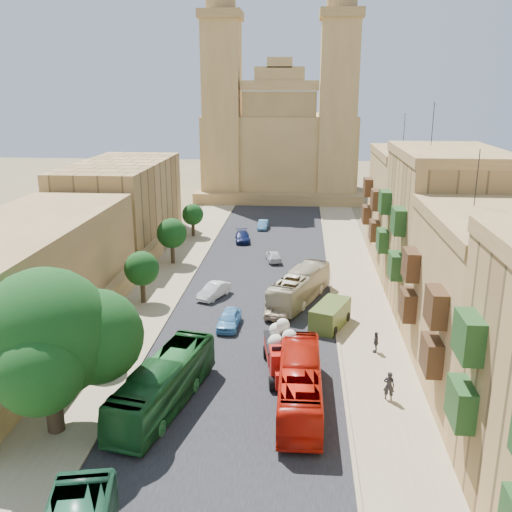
% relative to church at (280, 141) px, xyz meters
% --- Properties ---
extents(ground, '(260.00, 260.00, 0.00)m').
position_rel_church_xyz_m(ground, '(0.00, -78.61, -9.52)').
color(ground, brown).
extents(road_surface, '(14.00, 140.00, 0.01)m').
position_rel_church_xyz_m(road_surface, '(0.00, -48.61, -9.51)').
color(road_surface, black).
rests_on(road_surface, ground).
extents(sidewalk_east, '(5.00, 140.00, 0.01)m').
position_rel_church_xyz_m(sidewalk_east, '(9.50, -48.61, -9.51)').
color(sidewalk_east, '#9A8664').
rests_on(sidewalk_east, ground).
extents(sidewalk_west, '(5.00, 140.00, 0.01)m').
position_rel_church_xyz_m(sidewalk_west, '(-9.50, -48.61, -9.51)').
color(sidewalk_west, '#9A8664').
rests_on(sidewalk_west, ground).
extents(kerb_east, '(0.25, 140.00, 0.12)m').
position_rel_church_xyz_m(kerb_east, '(7.00, -48.61, -9.46)').
color(kerb_east, '#9A8664').
rests_on(kerb_east, ground).
extents(kerb_west, '(0.25, 140.00, 0.12)m').
position_rel_church_xyz_m(kerb_west, '(-7.00, -48.61, -9.46)').
color(kerb_west, '#9A8664').
rests_on(kerb_west, ground).
extents(townhouse_b, '(9.00, 14.00, 14.90)m').
position_rel_church_xyz_m(townhouse_b, '(15.95, -67.61, -3.86)').
color(townhouse_b, '#A4804A').
rests_on(townhouse_b, ground).
extents(townhouse_c, '(9.00, 14.00, 17.40)m').
position_rel_church_xyz_m(townhouse_c, '(15.95, -53.61, -2.61)').
color(townhouse_c, tan).
rests_on(townhouse_c, ground).
extents(townhouse_d, '(9.00, 14.00, 15.90)m').
position_rel_church_xyz_m(townhouse_d, '(15.95, -39.61, -3.36)').
color(townhouse_d, '#A4804A').
rests_on(townhouse_d, ground).
extents(west_wall, '(1.00, 40.00, 1.80)m').
position_rel_church_xyz_m(west_wall, '(-12.50, -58.61, -8.62)').
color(west_wall, '#A4804A').
rests_on(west_wall, ground).
extents(west_building_low, '(10.00, 28.00, 8.40)m').
position_rel_church_xyz_m(west_building_low, '(-18.00, -60.61, -5.32)').
color(west_building_low, olive).
rests_on(west_building_low, ground).
extents(west_building_mid, '(10.00, 22.00, 10.00)m').
position_rel_church_xyz_m(west_building_mid, '(-18.00, -34.61, -4.52)').
color(west_building_mid, tan).
rests_on(west_building_mid, ground).
extents(church, '(28.00, 22.50, 36.30)m').
position_rel_church_xyz_m(church, '(0.00, 0.00, 0.00)').
color(church, '#A4804A').
rests_on(church, ground).
extents(ficus_tree, '(9.51, 8.75, 9.51)m').
position_rel_church_xyz_m(ficus_tree, '(-9.42, -74.61, -3.89)').
color(ficus_tree, '#34271A').
rests_on(ficus_tree, ground).
extents(street_tree_a, '(2.80, 2.80, 4.30)m').
position_rel_church_xyz_m(street_tree_a, '(-10.00, -66.61, -6.65)').
color(street_tree_a, '#34271A').
rests_on(street_tree_a, ground).
extents(street_tree_b, '(3.08, 3.08, 4.74)m').
position_rel_church_xyz_m(street_tree_b, '(-10.00, -54.61, -6.34)').
color(street_tree_b, '#34271A').
rests_on(street_tree_b, ground).
extents(street_tree_c, '(3.27, 3.27, 5.03)m').
position_rel_church_xyz_m(street_tree_c, '(-10.00, -42.61, -6.15)').
color(street_tree_c, '#34271A').
rests_on(street_tree_c, ground).
extents(street_tree_d, '(2.77, 2.77, 4.25)m').
position_rel_church_xyz_m(street_tree_d, '(-10.00, -30.61, -6.68)').
color(street_tree_d, '#34271A').
rests_on(street_tree_d, ground).
extents(red_truck, '(3.20, 6.33, 3.55)m').
position_rel_church_xyz_m(red_truck, '(3.06, -66.80, -7.95)').
color(red_truck, '#B5150D').
rests_on(red_truck, ground).
extents(olive_pickup, '(3.61, 5.06, 1.92)m').
position_rel_church_xyz_m(olive_pickup, '(6.50, -58.61, -8.58)').
color(olive_pickup, '#475A21').
rests_on(olive_pickup, ground).
extents(bus_green_north, '(4.70, 11.07, 3.00)m').
position_rel_church_xyz_m(bus_green_north, '(-4.00, -71.65, -8.01)').
color(bus_green_north, '#1A5724').
rests_on(bus_green_north, ground).
extents(bus_red_east, '(2.52, 10.51, 2.92)m').
position_rel_church_xyz_m(bus_red_east, '(4.14, -70.96, -8.05)').
color(bus_red_east, red).
rests_on(bus_red_east, ground).
extents(bus_cream_east, '(5.81, 10.40, 2.84)m').
position_rel_church_xyz_m(bus_cream_east, '(4.00, -53.27, -8.09)').
color(bus_cream_east, beige).
rests_on(bus_cream_east, ground).
extents(car_blue_a, '(1.82, 4.13, 1.38)m').
position_rel_church_xyz_m(car_blue_a, '(-1.61, -59.51, -8.82)').
color(car_blue_a, '#4F99CF').
rests_on(car_blue_a, ground).
extents(car_white_a, '(2.88, 4.25, 1.33)m').
position_rel_church_xyz_m(car_white_a, '(-3.86, -52.89, -8.85)').
color(car_white_a, white).
rests_on(car_white_a, ground).
extents(car_cream, '(2.97, 4.72, 1.22)m').
position_rel_church_xyz_m(car_cream, '(2.48, -56.68, -8.91)').
color(car_cream, tan).
rests_on(car_cream, ground).
extents(car_dkblue, '(2.32, 4.51, 1.25)m').
position_rel_church_xyz_m(car_dkblue, '(-3.32, -32.92, -8.89)').
color(car_dkblue, '#0D1643').
rests_on(car_dkblue, ground).
extents(car_white_b, '(2.17, 3.84, 1.23)m').
position_rel_church_xyz_m(car_white_b, '(1.00, -40.99, -8.90)').
color(car_white_b, silver).
rests_on(car_white_b, ground).
extents(car_blue_b, '(1.35, 3.56, 1.16)m').
position_rel_church_xyz_m(car_blue_b, '(-1.24, -25.87, -8.93)').
color(car_blue_b, '#5394CC').
rests_on(car_blue_b, ground).
extents(pedestrian_a, '(0.78, 0.60, 1.90)m').
position_rel_church_xyz_m(pedestrian_a, '(9.62, -69.77, -8.57)').
color(pedestrian_a, black).
rests_on(pedestrian_a, ground).
extents(pedestrian_c, '(0.49, 0.97, 1.60)m').
position_rel_church_xyz_m(pedestrian_c, '(9.62, -63.16, -8.71)').
color(pedestrian_c, '#37373A').
rests_on(pedestrian_c, ground).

